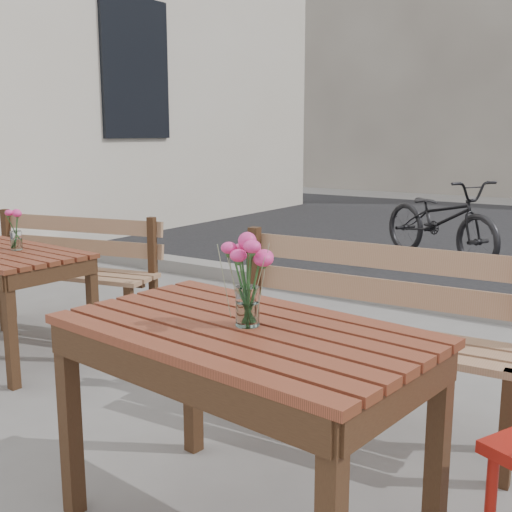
{
  "coord_description": "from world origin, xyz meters",
  "views": [
    {
      "loc": [
        1.15,
        -1.84,
        1.37
      ],
      "look_at": [
        0.01,
        -0.13,
        0.98
      ],
      "focal_mm": 45.0,
      "sensor_mm": 36.0,
      "label": 1
    }
  ],
  "objects_px": {
    "main_table": "(243,362)",
    "second_table": "(3,268)",
    "bicycle": "(441,220)",
    "main_vase": "(247,268)"
  },
  "relations": [
    {
      "from": "main_table",
      "to": "bicycle",
      "type": "xyz_separation_m",
      "value": [
        -1.0,
        5.17,
        -0.18
      ]
    },
    {
      "from": "bicycle",
      "to": "main_vase",
      "type": "bearing_deg",
      "value": -138.93
    },
    {
      "from": "main_table",
      "to": "second_table",
      "type": "bearing_deg",
      "value": 170.01
    },
    {
      "from": "main_table",
      "to": "main_vase",
      "type": "xyz_separation_m",
      "value": [
        0.01,
        0.01,
        0.32
      ]
    },
    {
      "from": "main_table",
      "to": "second_table",
      "type": "relative_size",
      "value": 1.14
    },
    {
      "from": "main_vase",
      "to": "second_table",
      "type": "distance_m",
      "value": 2.39
    },
    {
      "from": "main_vase",
      "to": "bicycle",
      "type": "bearing_deg",
      "value": 101.11
    },
    {
      "from": "main_table",
      "to": "second_table",
      "type": "distance_m",
      "value": 2.35
    },
    {
      "from": "main_vase",
      "to": "bicycle",
      "type": "height_order",
      "value": "main_vase"
    },
    {
      "from": "second_table",
      "to": "main_table",
      "type": "bearing_deg",
      "value": -12.04
    }
  ]
}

